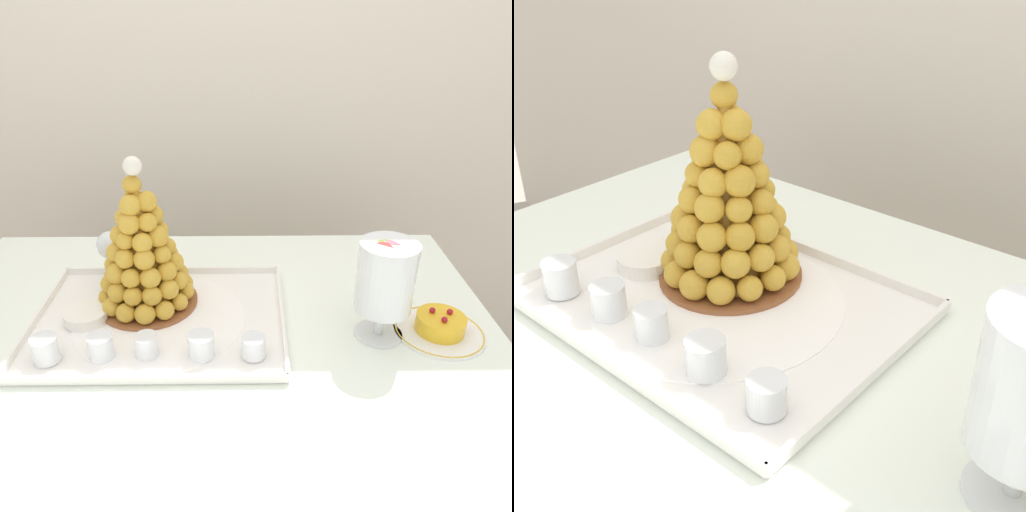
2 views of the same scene
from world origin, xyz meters
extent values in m
cube|color=silver|center=(0.00, 0.94, 1.25)|extent=(4.80, 0.10, 2.50)
cylinder|color=brown|center=(-0.60, 0.42, 0.39)|extent=(0.04, 0.04, 0.77)
cylinder|color=brown|center=(0.60, 0.42, 0.39)|extent=(0.04, 0.04, 0.77)
cube|color=brown|center=(0.00, 0.00, 0.78)|extent=(1.31, 0.95, 0.02)
cube|color=white|center=(0.00, 0.00, 0.79)|extent=(1.37, 1.01, 0.00)
cube|color=white|center=(0.00, 0.51, 0.64)|extent=(1.37, 0.01, 0.30)
cube|color=white|center=(0.69, 0.00, 0.64)|extent=(0.01, 1.01, 0.30)
cube|color=white|center=(-0.11, 0.04, 0.80)|extent=(0.58, 0.44, 0.01)
cube|color=white|center=(-0.11, -0.18, 0.81)|extent=(0.58, 0.01, 0.02)
cube|color=white|center=(-0.11, 0.26, 0.81)|extent=(0.58, 0.01, 0.02)
cube|color=white|center=(-0.40, 0.04, 0.81)|extent=(0.01, 0.44, 0.02)
cube|color=white|center=(0.18, 0.04, 0.81)|extent=(0.01, 0.44, 0.02)
cylinder|color=white|center=(-0.11, 0.04, 0.80)|extent=(0.40, 0.40, 0.00)
cylinder|color=brown|center=(-0.15, 0.11, 0.81)|extent=(0.24, 0.24, 0.01)
cone|color=#B07E27|center=(-0.15, 0.11, 0.97)|extent=(0.16, 0.16, 0.32)
sphere|color=gold|center=(-0.05, 0.11, 0.84)|extent=(0.04, 0.04, 0.04)
sphere|color=gold|center=(-0.07, 0.15, 0.83)|extent=(0.05, 0.05, 0.05)
sphere|color=gold|center=(-0.10, 0.18, 0.84)|extent=(0.05, 0.05, 0.05)
sphere|color=gold|center=(-0.14, 0.20, 0.84)|extent=(0.04, 0.04, 0.04)
sphere|color=gold|center=(-0.18, 0.20, 0.84)|extent=(0.05, 0.05, 0.05)
sphere|color=gold|center=(-0.22, 0.17, 0.83)|extent=(0.04, 0.04, 0.04)
sphere|color=gold|center=(-0.24, 0.13, 0.84)|extent=(0.05, 0.05, 0.05)
sphere|color=gold|center=(-0.24, 0.08, 0.84)|extent=(0.04, 0.04, 0.04)
sphere|color=gold|center=(-0.22, 0.04, 0.83)|extent=(0.05, 0.05, 0.05)
sphere|color=gold|center=(-0.18, 0.02, 0.83)|extent=(0.05, 0.05, 0.05)
sphere|color=gold|center=(-0.14, 0.01, 0.83)|extent=(0.05, 0.05, 0.05)
sphere|color=gold|center=(-0.10, 0.03, 0.83)|extent=(0.05, 0.05, 0.05)
sphere|color=gold|center=(-0.07, 0.06, 0.83)|extent=(0.04, 0.04, 0.04)
sphere|color=gold|center=(-0.07, 0.14, 0.87)|extent=(0.05, 0.05, 0.05)
sphere|color=gold|center=(-0.10, 0.17, 0.87)|extent=(0.04, 0.04, 0.04)
sphere|color=gold|center=(-0.14, 0.19, 0.87)|extent=(0.04, 0.04, 0.04)
sphere|color=gold|center=(-0.18, 0.18, 0.88)|extent=(0.05, 0.05, 0.05)
sphere|color=gold|center=(-0.21, 0.16, 0.88)|extent=(0.05, 0.05, 0.05)
sphere|color=gold|center=(-0.23, 0.12, 0.87)|extent=(0.05, 0.05, 0.05)
sphere|color=gold|center=(-0.23, 0.08, 0.88)|extent=(0.05, 0.05, 0.05)
sphere|color=gold|center=(-0.20, 0.04, 0.87)|extent=(0.05, 0.05, 0.05)
sphere|color=gold|center=(-0.16, 0.03, 0.87)|extent=(0.04, 0.04, 0.04)
sphere|color=gold|center=(-0.12, 0.03, 0.87)|extent=(0.05, 0.05, 0.05)
sphere|color=gold|center=(-0.09, 0.05, 0.87)|extent=(0.05, 0.05, 0.05)
sphere|color=gold|center=(-0.07, 0.09, 0.87)|extent=(0.05, 0.05, 0.05)
sphere|color=gold|center=(-0.10, 0.15, 0.92)|extent=(0.05, 0.05, 0.05)
sphere|color=gold|center=(-0.13, 0.18, 0.91)|extent=(0.05, 0.05, 0.05)
sphere|color=gold|center=(-0.18, 0.17, 0.91)|extent=(0.05, 0.05, 0.05)
sphere|color=gold|center=(-0.21, 0.14, 0.92)|extent=(0.05, 0.05, 0.05)
sphere|color=gold|center=(-0.22, 0.10, 0.92)|extent=(0.04, 0.04, 0.04)
sphere|color=gold|center=(-0.20, 0.06, 0.91)|extent=(0.05, 0.05, 0.05)
sphere|color=gold|center=(-0.17, 0.04, 0.91)|extent=(0.05, 0.05, 0.05)
sphere|color=gold|center=(-0.12, 0.04, 0.91)|extent=(0.05, 0.05, 0.05)
sphere|color=gold|center=(-0.09, 0.07, 0.91)|extent=(0.05, 0.05, 0.05)
sphere|color=gold|center=(-0.08, 0.11, 0.92)|extent=(0.05, 0.05, 0.05)
sphere|color=gold|center=(-0.12, 0.16, 0.95)|extent=(0.04, 0.04, 0.04)
sphere|color=gold|center=(-0.16, 0.16, 0.95)|extent=(0.04, 0.04, 0.04)
sphere|color=gold|center=(-0.20, 0.14, 0.95)|extent=(0.05, 0.05, 0.05)
sphere|color=gold|center=(-0.21, 0.09, 0.95)|extent=(0.05, 0.05, 0.05)
sphere|color=gold|center=(-0.18, 0.06, 0.95)|extent=(0.05, 0.05, 0.05)
sphere|color=gold|center=(-0.13, 0.05, 0.96)|extent=(0.05, 0.05, 0.05)
sphere|color=gold|center=(-0.10, 0.08, 0.95)|extent=(0.04, 0.04, 0.04)
sphere|color=gold|center=(-0.09, 0.12, 0.95)|extent=(0.04, 0.04, 0.04)
sphere|color=gold|center=(-0.14, 0.15, 0.99)|extent=(0.04, 0.04, 0.04)
sphere|color=gold|center=(-0.18, 0.14, 0.99)|extent=(0.04, 0.04, 0.04)
sphere|color=gold|center=(-0.20, 0.10, 0.99)|extent=(0.05, 0.05, 0.05)
sphere|color=gold|center=(-0.18, 0.07, 0.99)|extent=(0.04, 0.04, 0.04)
sphere|color=gold|center=(-0.14, 0.06, 0.99)|extent=(0.05, 0.05, 0.05)
sphere|color=gold|center=(-0.11, 0.09, 0.99)|extent=(0.05, 0.05, 0.05)
sphere|color=gold|center=(-0.11, 0.13, 0.99)|extent=(0.04, 0.04, 0.04)
sphere|color=gold|center=(-0.16, 0.14, 1.03)|extent=(0.05, 0.05, 0.05)
sphere|color=gold|center=(-0.18, 0.11, 1.03)|extent=(0.04, 0.04, 0.04)
sphere|color=gold|center=(-0.16, 0.08, 1.03)|extent=(0.05, 0.05, 0.05)
sphere|color=gold|center=(-0.12, 0.08, 1.03)|extent=(0.04, 0.04, 0.04)
sphere|color=gold|center=(-0.12, 0.12, 1.03)|extent=(0.05, 0.05, 0.05)
sphere|color=gold|center=(-0.16, 0.13, 1.07)|extent=(0.04, 0.04, 0.04)
sphere|color=gold|center=(-0.16, 0.09, 1.07)|extent=(0.05, 0.05, 0.05)
sphere|color=gold|center=(-0.13, 0.11, 1.07)|extent=(0.05, 0.05, 0.05)
sphere|color=gold|center=(-0.16, 0.11, 1.11)|extent=(0.04, 0.04, 0.04)
sphere|color=white|center=(-0.15, 0.11, 1.16)|extent=(0.04, 0.04, 0.04)
cylinder|color=silver|center=(-0.32, -0.11, 0.83)|extent=(0.06, 0.06, 0.06)
cylinder|color=gold|center=(-0.32, -0.11, 0.82)|extent=(0.05, 0.05, 0.02)
cylinder|color=#EAC166|center=(-0.32, -0.11, 0.84)|extent=(0.05, 0.05, 0.02)
sphere|color=brown|center=(-0.32, -0.10, 0.85)|extent=(0.02, 0.02, 0.02)
cylinder|color=silver|center=(-0.21, -0.10, 0.83)|extent=(0.05, 0.05, 0.05)
cylinder|color=#F4EAC6|center=(-0.21, -0.10, 0.81)|extent=(0.05, 0.05, 0.02)
cylinder|color=white|center=(-0.21, -0.10, 0.83)|extent=(0.05, 0.05, 0.02)
sphere|color=brown|center=(-0.22, -0.09, 0.85)|extent=(0.02, 0.02, 0.02)
cylinder|color=silver|center=(-0.12, -0.09, 0.83)|extent=(0.05, 0.05, 0.05)
cylinder|color=gold|center=(-0.12, -0.09, 0.81)|extent=(0.04, 0.04, 0.02)
cylinder|color=#EAC166|center=(-0.12, -0.09, 0.83)|extent=(0.04, 0.04, 0.01)
sphere|color=brown|center=(-0.12, -0.10, 0.84)|extent=(0.01, 0.01, 0.01)
cylinder|color=silver|center=(0.00, -0.10, 0.83)|extent=(0.06, 0.06, 0.05)
cylinder|color=brown|center=(0.00, -0.10, 0.81)|extent=(0.05, 0.05, 0.02)
cylinder|color=#8C603D|center=(0.00, -0.10, 0.83)|extent=(0.05, 0.05, 0.02)
sphere|color=brown|center=(0.00, -0.09, 0.84)|extent=(0.02, 0.02, 0.02)
cylinder|color=silver|center=(0.11, -0.10, 0.83)|extent=(0.05, 0.05, 0.05)
cylinder|color=brown|center=(0.11, -0.10, 0.81)|extent=(0.05, 0.05, 0.02)
cylinder|color=#8C603D|center=(0.11, -0.10, 0.83)|extent=(0.05, 0.05, 0.01)
sphere|color=brown|center=(0.11, -0.10, 0.84)|extent=(0.01, 0.01, 0.01)
cylinder|color=white|center=(-0.28, 0.04, 0.82)|extent=(0.10, 0.10, 0.03)
cylinder|color=#F2CC59|center=(-0.28, 0.04, 0.83)|extent=(0.09, 0.09, 0.00)
cylinder|color=white|center=(0.40, -0.02, 0.80)|extent=(0.11, 0.11, 0.01)
cylinder|color=white|center=(0.40, -0.02, 0.84)|extent=(0.02, 0.02, 0.07)
cylinder|color=white|center=(0.40, -0.02, 0.95)|extent=(0.13, 0.13, 0.16)
cylinder|color=#9ED860|center=(0.42, -0.02, 0.89)|extent=(0.06, 0.04, 0.06)
cylinder|color=brown|center=(0.39, -0.01, 0.89)|extent=(0.06, 0.05, 0.06)
cylinder|color=pink|center=(0.38, -0.04, 0.89)|extent=(0.05, 0.05, 0.05)
cylinder|color=brown|center=(0.42, 0.00, 0.91)|extent=(0.06, 0.05, 0.05)
cylinder|color=#9ED860|center=(0.37, -0.01, 0.91)|extent=(0.06, 0.05, 0.06)
cylinder|color=yellow|center=(0.40, -0.03, 0.91)|extent=(0.05, 0.05, 0.04)
cylinder|color=#72B2E0|center=(0.40, 0.00, 0.93)|extent=(0.05, 0.05, 0.03)
cylinder|color=yellow|center=(0.37, -0.02, 0.93)|extent=(0.06, 0.05, 0.06)
cylinder|color=pink|center=(0.42, -0.04, 0.93)|extent=(0.05, 0.05, 0.03)
cylinder|color=brown|center=(0.39, 0.00, 0.95)|extent=(0.06, 0.05, 0.05)
cylinder|color=#9ED860|center=(0.37, -0.03, 0.95)|extent=(0.06, 0.05, 0.06)
cylinder|color=#9ED860|center=(0.40, -0.04, 0.95)|extent=(0.05, 0.05, 0.04)
cylinder|color=yellow|center=(0.41, -0.01, 0.95)|extent=(0.05, 0.04, 0.04)
cylinder|color=pink|center=(0.39, -0.01, 0.97)|extent=(0.04, 0.05, 0.03)
cylinder|color=#F9A54C|center=(0.39, -0.04, 0.97)|extent=(0.05, 0.05, 0.05)
cylinder|color=yellow|center=(0.41, -0.01, 0.97)|extent=(0.06, 0.04, 0.06)
cylinder|color=#D199D8|center=(0.37, -0.02, 0.99)|extent=(0.06, 0.05, 0.05)
cylinder|color=pink|center=(0.39, -0.04, 0.99)|extent=(0.06, 0.04, 0.06)
cylinder|color=brown|center=(0.42, -0.03, 0.99)|extent=(0.06, 0.04, 0.05)
cylinder|color=#E54C47|center=(0.40, 0.01, 0.99)|extent=(0.05, 0.05, 0.05)
cylinder|color=#E54C47|center=(0.38, -0.04, 1.01)|extent=(0.06, 0.05, 0.06)
cylinder|color=yellow|center=(0.40, -0.04, 1.01)|extent=(0.05, 0.05, 0.04)
cylinder|color=pink|center=(0.40, -0.01, 1.01)|extent=(0.06, 0.05, 0.06)
cylinder|color=#9ED860|center=(0.38, 0.00, 1.01)|extent=(0.05, 0.04, 0.05)
cylinder|color=white|center=(0.54, -0.02, 0.80)|extent=(0.20, 0.20, 0.01)
torus|color=gold|center=(0.54, -0.02, 0.80)|extent=(0.20, 0.20, 0.00)
cylinder|color=yellow|center=(0.54, -0.02, 0.82)|extent=(0.11, 0.11, 0.04)
sphere|color=#A51923|center=(0.56, -0.01, 0.85)|extent=(0.01, 0.01, 0.01)
sphere|color=#A51923|center=(0.52, 0.00, 0.85)|extent=(0.01, 0.01, 0.01)
sphere|color=#A51923|center=(0.53, -0.04, 0.85)|extent=(0.01, 0.01, 0.01)
cylinder|color=silver|center=(-0.26, 0.23, 0.80)|extent=(0.06, 0.06, 0.00)
cylinder|color=silver|center=(-0.26, 0.23, 0.84)|extent=(0.01, 0.01, 0.07)
sphere|color=silver|center=(-0.26, 0.23, 0.90)|extent=(0.07, 0.07, 0.07)
camera|label=1|loc=(0.10, -0.94, 1.49)|focal=34.97mm
camera|label=2|loc=(0.50, -0.55, 1.36)|focal=44.31mm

